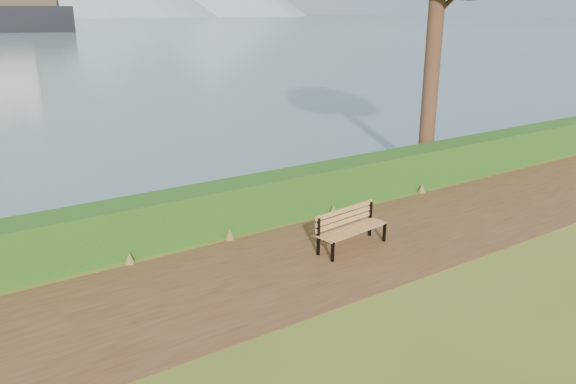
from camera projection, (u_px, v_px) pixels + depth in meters
ground at (333, 262)px, 10.52m from camera, size 140.00×140.00×0.00m
path at (324, 256)px, 10.75m from camera, size 40.00×3.40×0.01m
hedge at (261, 200)px, 12.42m from camera, size 32.00×0.85×1.00m
bench at (350, 226)px, 11.05m from camera, size 1.63×0.65×0.80m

